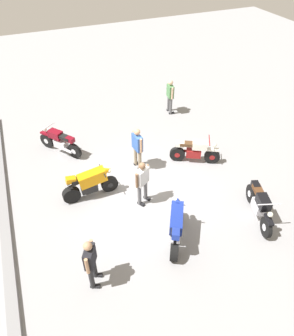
# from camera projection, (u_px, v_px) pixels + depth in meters

# --- Properties ---
(ground_plane) EXTENTS (40.00, 40.00, 0.00)m
(ground_plane) POSITION_uv_depth(u_px,v_px,m) (142.00, 190.00, 11.28)
(ground_plane) COLOR gray
(curb_edge) EXTENTS (14.00, 0.30, 0.15)m
(curb_edge) POSITION_uv_depth(u_px,v_px,m) (5.00, 227.00, 9.88)
(curb_edge) COLOR gray
(curb_edge) RESTS_ON ground
(motorcycle_blue_sportbike) EXTENTS (1.80, 1.12, 1.14)m
(motorcycle_blue_sportbike) POSITION_uv_depth(u_px,v_px,m) (176.00, 225.00, 9.28)
(motorcycle_blue_sportbike) COLOR black
(motorcycle_blue_sportbike) RESTS_ON ground
(motorcycle_maroon_cruiser) EXTENTS (1.72, 1.38, 1.09)m
(motorcycle_maroon_cruiser) POSITION_uv_depth(u_px,v_px,m) (60.00, 142.00, 12.65)
(motorcycle_maroon_cruiser) COLOR black
(motorcycle_maroon_cruiser) RESTS_ON ground
(motorcycle_cream_vintage) EXTENTS (1.10, 1.78, 1.07)m
(motorcycle_cream_vintage) POSITION_uv_depth(u_px,v_px,m) (195.00, 151.00, 12.21)
(motorcycle_cream_vintage) COLOR black
(motorcycle_cream_vintage) RESTS_ON ground
(motorcycle_black_cruiser) EXTENTS (2.02, 0.94, 1.09)m
(motorcycle_black_cruiser) POSITION_uv_depth(u_px,v_px,m) (260.00, 205.00, 9.99)
(motorcycle_black_cruiser) COLOR black
(motorcycle_black_cruiser) RESTS_ON ground
(motorcycle_orange_sportbike) EXTENTS (0.70, 1.95, 1.14)m
(motorcycle_orange_sportbike) POSITION_uv_depth(u_px,v_px,m) (90.00, 183.00, 10.68)
(motorcycle_orange_sportbike) COLOR black
(motorcycle_orange_sportbike) RESTS_ON ground
(person_in_blue_shirt) EXTENTS (0.67, 0.36, 1.74)m
(person_in_blue_shirt) POSITION_uv_depth(u_px,v_px,m) (137.00, 146.00, 11.60)
(person_in_blue_shirt) COLOR gray
(person_in_blue_shirt) RESTS_ON ground
(person_in_green_shirt) EXTENTS (0.65, 0.35, 1.66)m
(person_in_green_shirt) POSITION_uv_depth(u_px,v_px,m) (170.00, 95.00, 14.85)
(person_in_green_shirt) COLOR #59595B
(person_in_green_shirt) RESTS_ON ground
(person_in_white_shirt) EXTENTS (0.48, 0.60, 1.67)m
(person_in_white_shirt) POSITION_uv_depth(u_px,v_px,m) (142.00, 180.00, 10.24)
(person_in_white_shirt) COLOR #59595B
(person_in_white_shirt) RESTS_ON ground
(person_in_black_shirt) EXTENTS (0.61, 0.47, 1.67)m
(person_in_black_shirt) POSITION_uv_depth(u_px,v_px,m) (91.00, 261.00, 7.94)
(person_in_black_shirt) COLOR #262628
(person_in_black_shirt) RESTS_ON ground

